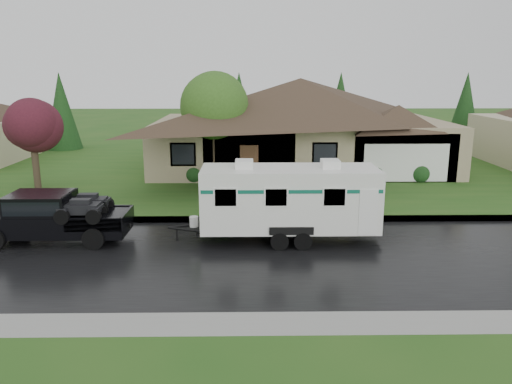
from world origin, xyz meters
The scene contains 10 objects.
ground centered at (0.00, 0.00, 0.00)m, with size 140.00×140.00×0.00m, color #27551A.
road centered at (0.00, -2.00, 0.01)m, with size 140.00×8.00×0.01m, color black.
curb centered at (0.00, 2.25, 0.07)m, with size 140.00×0.50×0.15m, color gray.
lawn centered at (0.00, 15.00, 0.07)m, with size 140.00×26.00×0.15m, color #27551A.
house_main centered at (2.29, 13.84, 3.59)m, with size 19.44×10.80×6.90m.
tree_left_green centered at (-3.17, 9.20, 4.36)m, with size 3.67×3.67×6.08m.
tree_red centered at (-12.43, 7.98, 3.36)m, with size 2.80×2.80×4.64m.
shrub_row centered at (2.00, 9.30, 0.65)m, with size 13.60×1.00×1.00m.
pickup_truck centered at (-8.58, -0.24, 0.98)m, with size 5.48×2.08×1.83m.
travel_trailer centered at (0.22, -0.24, 1.61)m, with size 6.76×2.37×3.03m.
Camera 1 is at (-1.27, -17.90, 6.08)m, focal length 35.00 mm.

